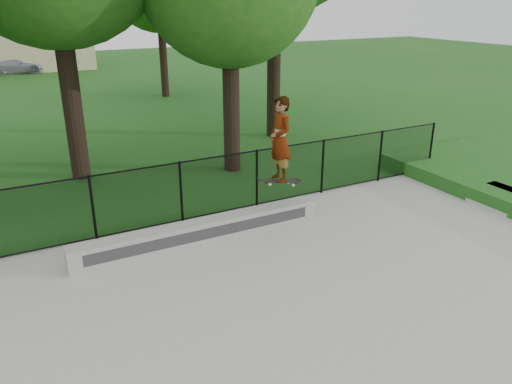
% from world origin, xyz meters
% --- Properties ---
extents(ground, '(100.00, 100.00, 0.00)m').
position_xyz_m(ground, '(0.00, 0.00, 0.00)').
color(ground, '#1D5518').
rests_on(ground, ground).
extents(concrete_slab, '(14.00, 12.00, 0.06)m').
position_xyz_m(concrete_slab, '(0.00, 0.00, 0.03)').
color(concrete_slab, '#9F9F9A').
rests_on(concrete_slab, ground).
extents(grind_ledge, '(5.61, 0.40, 0.49)m').
position_xyz_m(grind_ledge, '(0.01, 4.70, 0.31)').
color(grind_ledge, '#A0A19C').
rests_on(grind_ledge, concrete_slab).
extents(car_c, '(3.63, 1.72, 1.13)m').
position_xyz_m(car_c, '(-1.61, 35.49, 0.56)').
color(car_c, '#9493A7').
rests_on(car_c, ground).
extents(skater_airborne, '(0.84, 0.70, 1.99)m').
position_xyz_m(skater_airborne, '(1.78, 4.43, 2.17)').
color(skater_airborne, black).
rests_on(skater_airborne, ground).
extents(chainlink_fence, '(16.06, 0.06, 1.50)m').
position_xyz_m(chainlink_fence, '(0.00, 5.90, 0.81)').
color(chainlink_fence, black).
rests_on(chainlink_fence, concrete_slab).
extents(concrete_steps, '(1.07, 1.20, 0.45)m').
position_xyz_m(concrete_steps, '(7.59, 3.00, 0.17)').
color(concrete_steps, '#9F9F9A').
rests_on(concrete_steps, ground).
extents(distant_building, '(12.40, 6.40, 4.30)m').
position_xyz_m(distant_building, '(-2.00, 38.00, 2.16)').
color(distant_building, beige).
rests_on(distant_building, ground).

